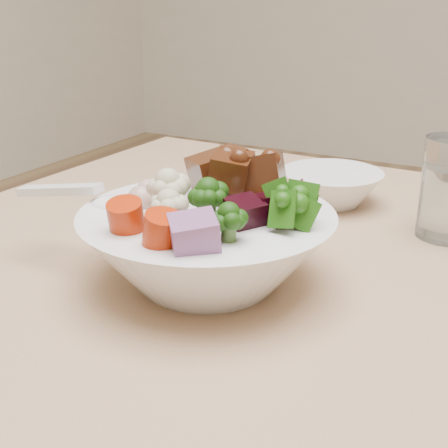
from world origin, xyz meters
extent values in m
cylinder|color=tan|center=(-0.52, 0.35, 0.33)|extent=(0.06, 0.06, 0.66)
sphere|color=black|center=(-0.19, -0.11, 0.78)|extent=(0.04, 0.04, 0.04)
sphere|color=beige|center=(-0.23, -0.12, 0.78)|extent=(0.05, 0.05, 0.05)
cube|color=black|center=(-0.14, -0.08, 0.78)|extent=(0.04, 0.04, 0.03)
cube|color=#865182|center=(-0.17, -0.17, 0.78)|extent=(0.05, 0.06, 0.04)
cylinder|color=red|center=(-0.24, -0.17, 0.78)|extent=(0.04, 0.04, 0.03)
sphere|color=tan|center=(-0.27, -0.10, 0.77)|extent=(0.03, 0.03, 0.03)
ellipsoid|color=white|center=(-0.30, -0.11, 0.77)|extent=(0.06, 0.05, 0.02)
cube|color=white|center=(-0.37, -0.12, 0.77)|extent=(0.10, 0.02, 0.02)
camera|label=1|loc=(0.08, -0.58, 0.97)|focal=50.00mm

